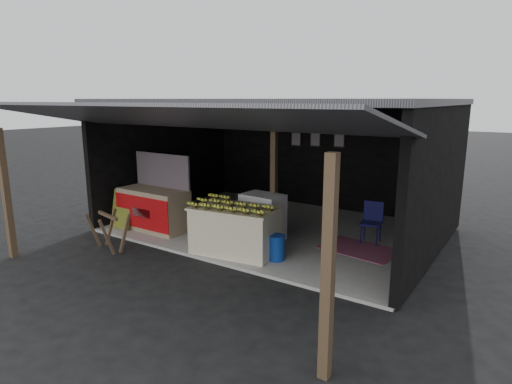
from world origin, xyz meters
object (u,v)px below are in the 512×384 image
Objects in this scene: white_crate at (263,216)px; neighbor_stall at (154,207)px; banana_table at (236,230)px; sawhorse at (109,228)px; plastic_chair at (372,219)px; water_barrel at (276,248)px.

neighbor_stall is at bearing -157.42° from white_crate.
banana_table is 1.02m from white_crate.
sawhorse is 5.42m from plastic_chair.
white_crate is 3.17m from sawhorse.
plastic_chair is (2.00, 2.10, 0.05)m from banana_table.
water_barrel is at bearing -2.74° from banana_table.
plastic_chair is at bearing 23.12° from neighbor_stall.
white_crate is 1.32m from water_barrel.
sawhorse is (-2.26, -2.23, -0.07)m from white_crate.
banana_table is 2.90m from plastic_chair.
white_crate reaches higher than plastic_chair.
white_crate reaches higher than sawhorse.
sawhorse is at bearing -148.96° from plastic_chair.
plastic_chair is at bearing 50.37° from sawhorse.
white_crate is (-0.03, 1.01, 0.03)m from banana_table.
white_crate is 1.21× the size of sawhorse.
banana_table is at bearing 40.62° from sawhorse.
water_barrel is (3.17, 1.30, -0.19)m from sawhorse.
white_crate is 2.16× the size of water_barrel.
sawhorse is at bearing -81.95° from neighbor_stall.
banana_table is at bearing -140.29° from plastic_chair.
neighbor_stall reaches higher than plastic_chair.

